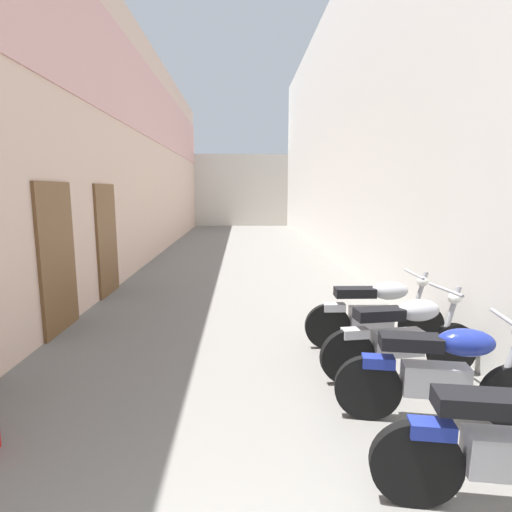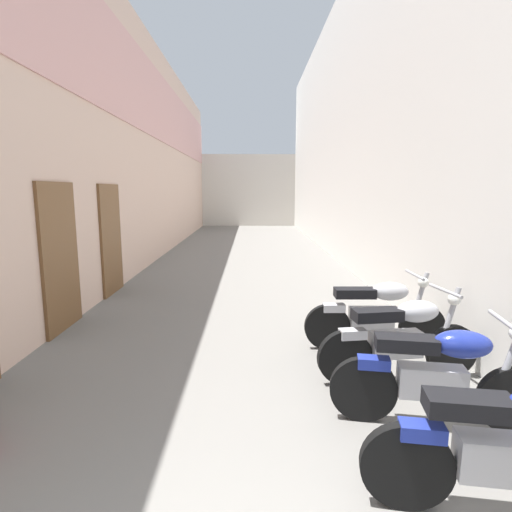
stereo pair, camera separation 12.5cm
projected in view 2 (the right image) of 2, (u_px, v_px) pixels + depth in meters
The scene contains 7 objects.
ground_plane at pixel (246, 273), 10.32m from camera, with size 39.59×39.59×0.00m, color slate.
building_left at pixel (146, 149), 11.67m from camera, with size 0.45×23.59×6.45m.
building_right at pixel (347, 127), 11.71m from camera, with size 0.45×23.59×7.77m.
building_far_end at pixel (249, 190), 24.59m from camera, with size 8.43×2.00×4.14m, color beige.
motorcycle_third at pixel (439, 373), 3.52m from camera, with size 1.84×0.58×1.04m.
motorcycle_fourth at pixel (401, 337), 4.41m from camera, with size 1.85×0.58×1.04m.
motorcycle_fifth at pixel (376, 312), 5.30m from camera, with size 1.85×0.58×1.04m.
Camera 2 is at (0.13, -0.33, 2.08)m, focal length 28.40 mm.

